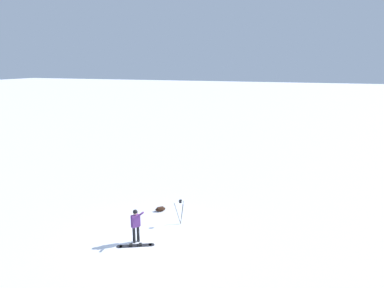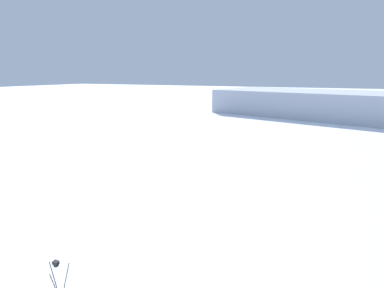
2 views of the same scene
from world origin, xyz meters
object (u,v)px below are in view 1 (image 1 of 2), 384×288
(snowboard, at_px, (136,245))
(snowboarder, at_px, (136,222))
(gear_bag_large, at_px, (160,209))
(camera_tripod, at_px, (180,207))

(snowboard, bearing_deg, snowboarder, 111.97)
(snowboarder, distance_m, gear_bag_large, 3.86)
(camera_tripod, bearing_deg, snowboard, -112.00)
(snowboarder, relative_size, camera_tripod, 1.24)
(gear_bag_large, xyz_separation_m, camera_tripod, (1.73, -1.17, 0.86))
(snowboard, bearing_deg, gear_bag_large, 97.80)
(gear_bag_large, bearing_deg, snowboarder, -83.59)
(snowboarder, distance_m, camera_tripod, 2.87)
(snowboarder, height_order, gear_bag_large, snowboarder)
(snowboarder, distance_m, snowboard, 1.07)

